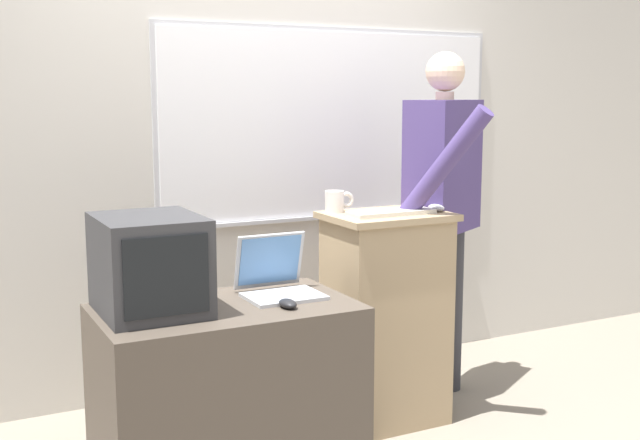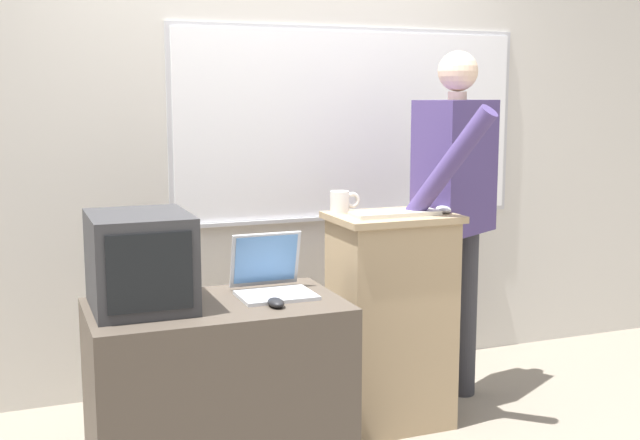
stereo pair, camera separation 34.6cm
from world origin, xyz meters
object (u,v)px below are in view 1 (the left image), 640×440
object	(u,v)px
side_desk	(228,397)
lectern_podium	(386,318)
person_presenter	(443,200)
computer_mouse_by_laptop	(288,304)
wireless_keyboard	(391,212)
laptop	(277,278)
crt_monitor	(150,265)
coffee_mug	(336,201)
computer_mouse_by_keyboard	(436,208)

from	to	relation	value
side_desk	lectern_podium	bearing A→B (deg)	17.14
person_presenter	computer_mouse_by_laptop	size ratio (longest dim) A/B	17.46
wireless_keyboard	computer_mouse_by_laptop	size ratio (longest dim) A/B	4.03
laptop	crt_monitor	xyz separation A→B (m)	(-0.53, -0.03, 0.11)
lectern_podium	person_presenter	bearing A→B (deg)	17.80
crt_monitor	coffee_mug	xyz separation A→B (m)	(0.98, 0.36, 0.13)
computer_mouse_by_laptop	computer_mouse_by_keyboard	bearing A→B (deg)	20.73
lectern_podium	computer_mouse_by_keyboard	size ratio (longest dim) A/B	10.01
lectern_podium	side_desk	xyz separation A→B (m)	(-0.90, -0.28, -0.13)
lectern_podium	computer_mouse_by_keyboard	distance (m)	0.57
computer_mouse_by_laptop	coffee_mug	size ratio (longest dim) A/B	0.69
computer_mouse_by_laptop	computer_mouse_by_keyboard	size ratio (longest dim) A/B	1.00
side_desk	computer_mouse_by_keyboard	bearing A→B (deg)	10.86
person_presenter	computer_mouse_by_laptop	xyz separation A→B (m)	(-1.10, -0.54, -0.27)
lectern_podium	crt_monitor	bearing A→B (deg)	-168.93
coffee_mug	lectern_podium	bearing A→B (deg)	-33.68
person_presenter	lectern_podium	bearing A→B (deg)	168.01
wireless_keyboard	computer_mouse_by_keyboard	size ratio (longest dim) A/B	4.03
wireless_keyboard	crt_monitor	xyz separation A→B (m)	(-1.16, -0.18, -0.09)
crt_monitor	person_presenter	bearing A→B (deg)	12.84
lectern_podium	side_desk	distance (m)	0.95
lectern_podium	coffee_mug	bearing A→B (deg)	146.32
person_presenter	wireless_keyboard	size ratio (longest dim) A/B	4.33
crt_monitor	coffee_mug	distance (m)	1.05
wireless_keyboard	computer_mouse_by_laptop	distance (m)	0.82
person_presenter	coffee_mug	distance (m)	0.61
side_desk	crt_monitor	xyz separation A→B (m)	(-0.28, 0.05, 0.55)
lectern_podium	person_presenter	distance (m)	0.67
side_desk	wireless_keyboard	distance (m)	1.12
laptop	person_presenter	bearing A→B (deg)	17.27
computer_mouse_by_laptop	lectern_podium	bearing A→B (deg)	30.53
crt_monitor	coffee_mug	world-z (taller)	coffee_mug
crt_monitor	computer_mouse_by_keyboard	bearing A→B (deg)	6.88
person_presenter	laptop	distance (m)	1.13
laptop	wireless_keyboard	bearing A→B (deg)	12.91
lectern_podium	side_desk	size ratio (longest dim) A/B	1.01
person_presenter	crt_monitor	size ratio (longest dim) A/B	3.91
laptop	coffee_mug	xyz separation A→B (m)	(0.45, 0.33, 0.25)
person_presenter	laptop	size ratio (longest dim) A/B	5.84
computer_mouse_by_keyboard	coffee_mug	world-z (taller)	coffee_mug
lectern_podium	wireless_keyboard	distance (m)	0.51
computer_mouse_by_laptop	side_desk	bearing A→B (deg)	146.10
person_presenter	computer_mouse_by_laptop	world-z (taller)	person_presenter
coffee_mug	computer_mouse_by_keyboard	bearing A→B (deg)	-24.23
person_presenter	computer_mouse_by_keyboard	world-z (taller)	person_presenter
person_presenter	laptop	xyz separation A→B (m)	(-1.05, -0.33, -0.22)
lectern_podium	wireless_keyboard	bearing A→B (deg)	-102.77
laptop	computer_mouse_by_keyboard	bearing A→B (deg)	8.87
side_desk	coffee_mug	size ratio (longest dim) A/B	6.84
laptop	computer_mouse_by_keyboard	distance (m)	0.91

